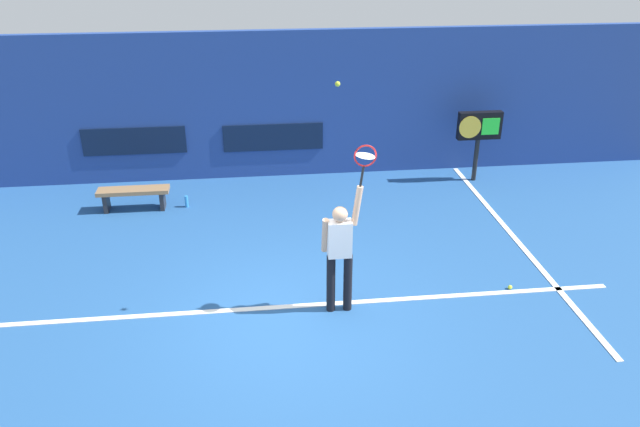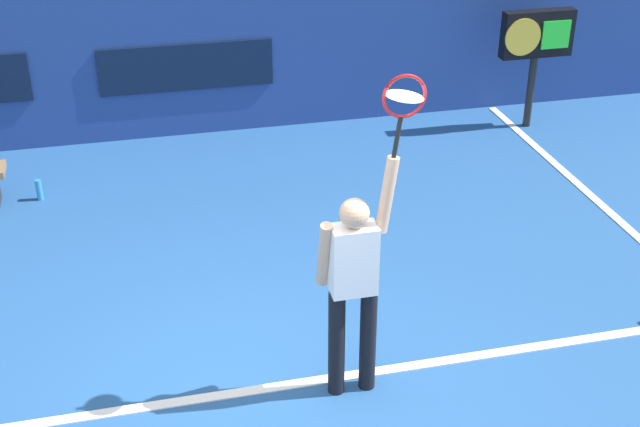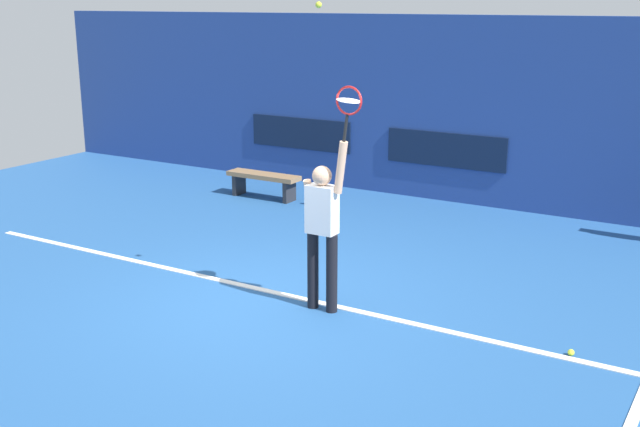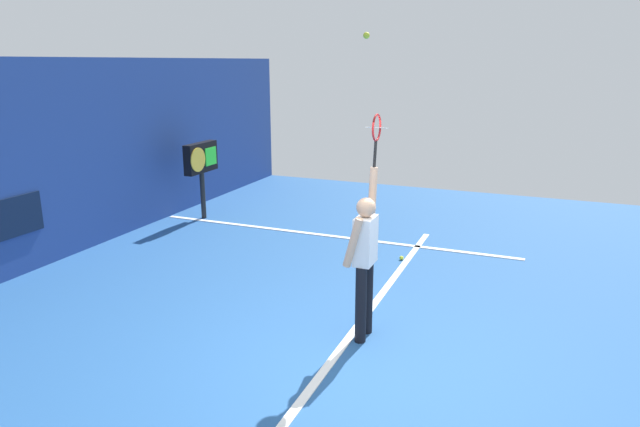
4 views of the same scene
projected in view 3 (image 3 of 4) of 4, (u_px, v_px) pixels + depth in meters
The scene contains 11 objects.
ground_plane at pixel (265, 301), 9.20m from camera, with size 18.00×18.00×0.00m, color #23518C.
back_wall at pixel (450, 110), 13.46m from camera, with size 18.00×0.20×3.21m, color navy.
sponsor_banner_center at pixel (446, 150), 13.54m from camera, with size 2.20×0.03×0.60m, color #0C1933.
sponsor_banner_portside at pixel (300, 134), 15.02m from camera, with size 2.20×0.03×0.60m, color #0C1933.
court_baseline at pixel (279, 293), 9.43m from camera, with size 10.00×0.10×0.01m, color white.
tennis_player at pixel (322, 225), 8.70m from camera, with size 0.56×0.31×1.99m.
tennis_racket at pixel (349, 104), 8.17m from camera, with size 0.35×0.27×0.62m.
tennis_ball at pixel (319, 5), 8.11m from camera, with size 0.07×0.07×0.07m, color #CCE033.
court_bench at pixel (264, 180), 13.91m from camera, with size 1.40×0.36×0.45m.
water_bottle at pixel (312, 199), 13.46m from camera, with size 0.07×0.07×0.24m, color #338CD8.
spare_ball at pixel (571, 352), 7.79m from camera, with size 0.07×0.07×0.07m, color #CCE033.
Camera 3 is at (4.96, -7.04, 3.45)m, focal length 43.60 mm.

